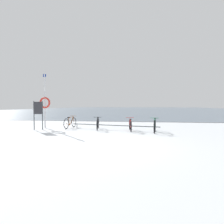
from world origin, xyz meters
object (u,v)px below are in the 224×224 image
at_px(bicycle_0, 70,122).
at_px(bicycle_1, 98,124).
at_px(bicycle_3, 155,125).
at_px(rescue_post, 45,101).
at_px(bicycle_2, 130,125).
at_px(info_sign, 38,111).

xyz_separation_m(bicycle_0, bicycle_1, (1.99, -0.55, 0.01)).
distance_m(bicycle_0, bicycle_1, 2.07).
relative_size(bicycle_3, rescue_post, 0.45).
xyz_separation_m(bicycle_2, info_sign, (-5.57, -0.38, 0.84)).
bearing_deg(bicycle_0, info_sign, -140.01).
distance_m(bicycle_2, rescue_post, 5.89).
height_order(bicycle_1, bicycle_3, bicycle_3).
bearing_deg(bicycle_2, rescue_post, 173.40).
distance_m(bicycle_0, bicycle_2, 4.13).
relative_size(bicycle_2, bicycle_3, 1.00).
distance_m(bicycle_0, rescue_post, 2.19).
bearing_deg(info_sign, rescue_post, 95.89).
distance_m(bicycle_3, info_sign, 7.00).
relative_size(bicycle_3, info_sign, 0.94).
relative_size(bicycle_2, info_sign, 0.95).
bearing_deg(bicycle_3, info_sign, -179.77).
bearing_deg(bicycle_0, bicycle_2, -12.77).
bearing_deg(bicycle_0, rescue_post, -171.20).
xyz_separation_m(bicycle_1, info_sign, (-3.54, -0.75, 0.82)).
bearing_deg(rescue_post, bicycle_2, -6.60).
height_order(bicycle_2, rescue_post, rescue_post).
distance_m(bicycle_1, bicycle_3, 3.49).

